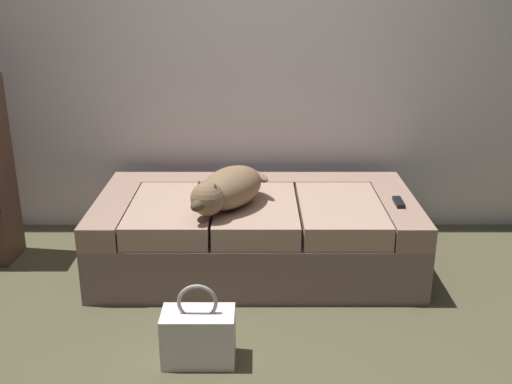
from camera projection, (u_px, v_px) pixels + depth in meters
ground_plane at (256, 363)px, 2.68m from camera, size 10.00×10.00×0.00m
back_wall at (256, 13)px, 3.75m from camera, size 6.40×0.10×2.80m
couch at (256, 232)px, 3.52m from camera, size 1.81×0.95×0.43m
dog_tan at (227, 189)px, 3.25m from camera, size 0.47×0.59×0.21m
tv_remote at (399, 202)px, 3.35m from camera, size 0.05×0.15×0.02m
handbag at (199, 336)px, 2.66m from camera, size 0.32×0.18×0.38m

